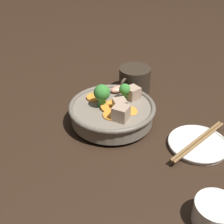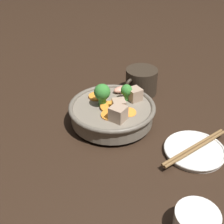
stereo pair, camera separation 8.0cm
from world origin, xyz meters
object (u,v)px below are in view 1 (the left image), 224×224
Objects in this scene: side_saucer at (198,144)px; tea_cup at (215,213)px; stirfry_bowl at (112,111)px; dark_mug at (134,80)px; chopsticks_pair at (198,141)px.

tea_cup reaches higher than side_saucer.
stirfry_bowl reaches higher than dark_mug.
side_saucer is (-0.06, 0.22, -0.03)m from stirfry_bowl.
dark_mug is 0.57× the size of chopsticks_pair.
stirfry_bowl reaches higher than tea_cup.
side_saucer is 1.80× the size of tea_cup.
stirfry_bowl is 0.36m from tea_cup.
stirfry_bowl is 1.58× the size of side_saucer.
tea_cup is 0.38× the size of chopsticks_pair.
side_saucer is at bearing -144.72° from tea_cup.
stirfry_bowl is 1.92× the size of dark_mug.
chopsticks_pair is at bearing 105.22° from stirfry_bowl.
dark_mug is 0.30m from chopsticks_pair.
tea_cup is 0.21m from chopsticks_pair.
side_saucer is at bearing 105.22° from stirfry_bowl.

